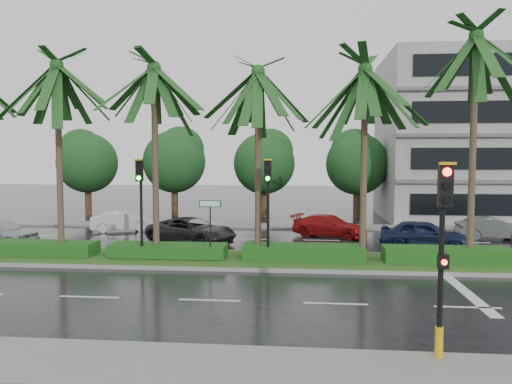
# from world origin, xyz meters

# --- Properties ---
(ground) EXTENTS (120.00, 120.00, 0.00)m
(ground) POSITION_xyz_m (0.00, 0.00, 0.00)
(ground) COLOR black
(ground) RESTS_ON ground
(near_sidewalk) EXTENTS (40.00, 2.40, 0.12)m
(near_sidewalk) POSITION_xyz_m (0.00, -10.20, 0.06)
(near_sidewalk) COLOR slate
(near_sidewalk) RESTS_ON ground
(far_sidewalk) EXTENTS (40.00, 2.00, 0.12)m
(far_sidewalk) POSITION_xyz_m (0.00, 12.00, 0.06)
(far_sidewalk) COLOR slate
(far_sidewalk) RESTS_ON ground
(median) EXTENTS (36.00, 4.00, 0.15)m
(median) POSITION_xyz_m (0.00, 1.00, 0.08)
(median) COLOR gray
(median) RESTS_ON ground
(hedge) EXTENTS (35.20, 1.40, 0.60)m
(hedge) POSITION_xyz_m (0.00, 1.00, 0.45)
(hedge) COLOR #174B15
(hedge) RESTS_ON median
(lane_markings) EXTENTS (34.00, 13.06, 0.01)m
(lane_markings) POSITION_xyz_m (3.04, -0.43, 0.01)
(lane_markings) COLOR silver
(lane_markings) RESTS_ON ground
(palm_row) EXTENTS (26.30, 4.20, 10.23)m
(palm_row) POSITION_xyz_m (-1.25, 1.02, 7.97)
(palm_row) COLOR #483E2A
(palm_row) RESTS_ON median
(signal_near) EXTENTS (0.34, 0.45, 4.36)m
(signal_near) POSITION_xyz_m (6.00, -9.39, 2.50)
(signal_near) COLOR black
(signal_near) RESTS_ON near_sidewalk
(signal_median_left) EXTENTS (0.34, 0.42, 4.36)m
(signal_median_left) POSITION_xyz_m (-4.00, 0.30, 3.00)
(signal_median_left) COLOR black
(signal_median_left) RESTS_ON median
(signal_median_right) EXTENTS (0.34, 0.42, 4.36)m
(signal_median_right) POSITION_xyz_m (1.50, 0.30, 3.00)
(signal_median_right) COLOR black
(signal_median_right) RESTS_ON median
(street_sign) EXTENTS (0.95, 0.09, 2.60)m
(street_sign) POSITION_xyz_m (-1.00, 0.48, 2.12)
(street_sign) COLOR black
(street_sign) RESTS_ON median
(bg_trees) EXTENTS (33.10, 5.47, 7.89)m
(bg_trees) POSITION_xyz_m (1.22, 17.59, 4.59)
(bg_trees) COLOR #3B281A
(bg_trees) RESTS_ON ground
(building) EXTENTS (16.00, 10.00, 12.00)m
(building) POSITION_xyz_m (17.00, 18.00, 6.00)
(building) COLOR gray
(building) RESTS_ON ground
(car_silver) EXTENTS (2.62, 4.32, 1.37)m
(car_silver) POSITION_xyz_m (-12.72, 4.00, 0.69)
(car_silver) COLOR #B0B3B8
(car_silver) RESTS_ON ground
(car_white) EXTENTS (2.67, 3.97, 1.24)m
(car_white) POSITION_xyz_m (-8.22, 9.28, 0.62)
(car_white) COLOR silver
(car_white) RESTS_ON ground
(car_darkgrey) EXTENTS (4.12, 5.45, 1.37)m
(car_darkgrey) POSITION_xyz_m (-2.90, 5.33, 0.69)
(car_darkgrey) COLOR black
(car_darkgrey) RESTS_ON ground
(car_red) EXTENTS (3.19, 4.65, 1.25)m
(car_red) POSITION_xyz_m (4.50, 8.37, 0.63)
(car_red) COLOR maroon
(car_red) RESTS_ON ground
(car_blue) EXTENTS (2.75, 4.58, 1.46)m
(car_blue) POSITION_xyz_m (9.00, 4.81, 0.73)
(car_blue) COLOR #151F41
(car_blue) RESTS_ON ground
(car_grey) EXTENTS (1.35, 3.80, 1.25)m
(car_grey) POSITION_xyz_m (13.50, 8.25, 0.62)
(car_grey) COLOR #4D4F51
(car_grey) RESTS_ON ground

